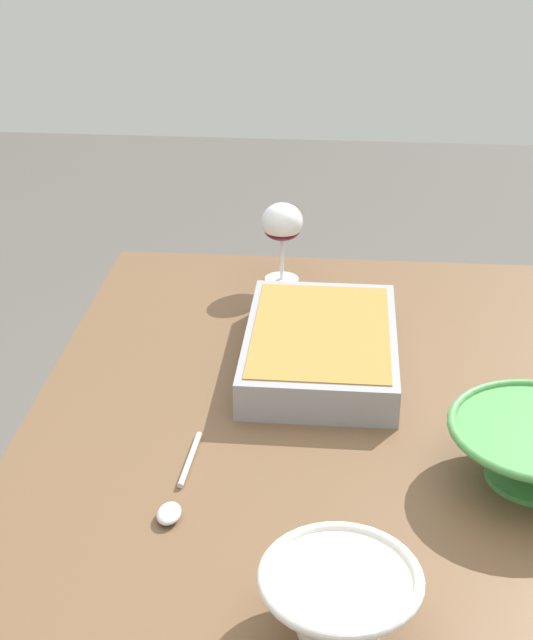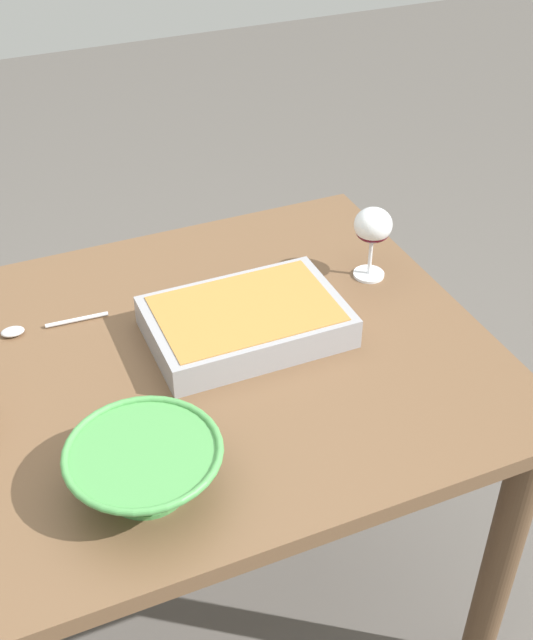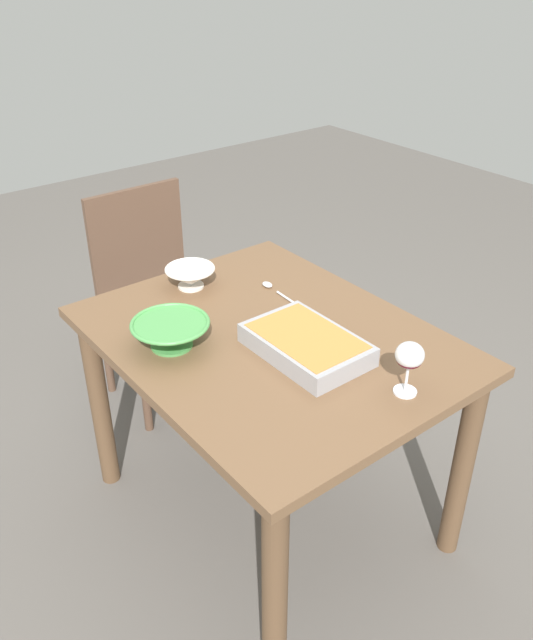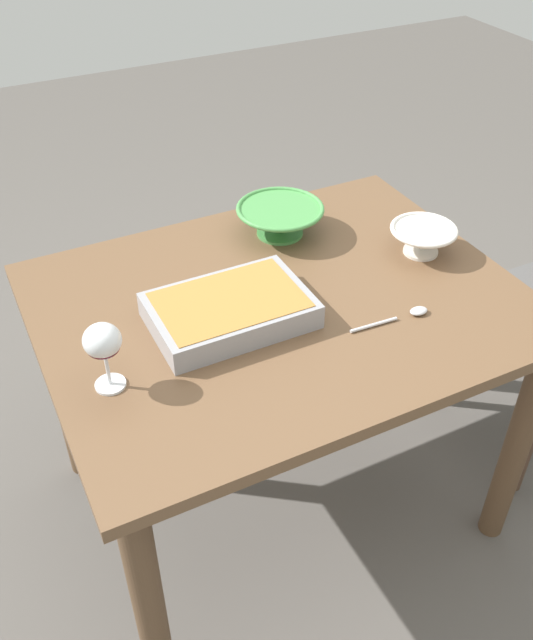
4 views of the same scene
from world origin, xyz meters
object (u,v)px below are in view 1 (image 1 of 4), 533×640
Objects in this scene: mixing_bowl at (340,597)px; wine_glass at (282,226)px; dining_table at (329,480)px; casserole_dish at (321,344)px; serving_spoon at (176,496)px.

wine_glass is at bearing -171.82° from mixing_bowl.
dining_table is 0.22m from casserole_dish.
casserole_dish reaches higher than dining_table.
mixing_bowl is at bearing 8.18° from wine_glass.
wine_glass reaches higher than dining_table.
wine_glass is 0.43× the size of casserole_dish.
mixing_bowl is (0.57, 0.04, 0.01)m from casserole_dish.
wine_glass is at bearing 172.89° from serving_spoon.
casserole_dish is at bearing -175.88° from mixing_bowl.
serving_spoon is at bearing -133.26° from mixing_bowl.
wine_glass is at bearing -166.56° from dining_table.
wine_glass is 0.69m from serving_spoon.
casserole_dish is (-0.14, -0.02, 0.16)m from dining_table.
dining_table is at bearing -177.59° from mixing_bowl.
mixing_bowl reaches higher than serving_spoon.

